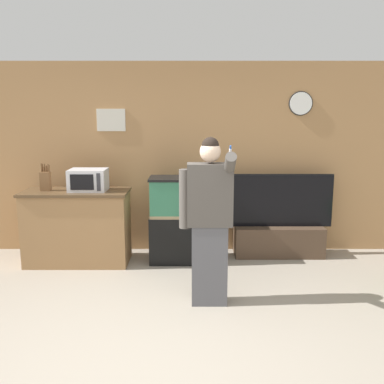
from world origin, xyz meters
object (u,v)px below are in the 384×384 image
object	(u,v)px
microwave	(87,180)
person_standing	(208,219)
counter_island	(76,227)
aquarium_on_stand	(181,219)
tv_on_stand	(277,232)
knife_block	(44,181)

from	to	relation	value
microwave	person_standing	xyz separation A→B (m)	(1.48, -1.20, -0.20)
counter_island	microwave	distance (m)	0.63
aquarium_on_stand	counter_island	bearing A→B (deg)	-176.93
tv_on_stand	knife_block	bearing A→B (deg)	-174.52
counter_island	aquarium_on_stand	bearing A→B (deg)	3.07
tv_on_stand	counter_island	bearing A→B (deg)	-173.72
counter_island	microwave	size ratio (longest dim) A/B	2.89
knife_block	person_standing	distance (m)	2.36
knife_block	counter_island	bearing A→B (deg)	-0.25
microwave	knife_block	world-z (taller)	knife_block
counter_island	aquarium_on_stand	world-z (taller)	aquarium_on_stand
knife_block	microwave	bearing A→B (deg)	0.12
aquarium_on_stand	knife_block	bearing A→B (deg)	-177.66
aquarium_on_stand	tv_on_stand	world-z (taller)	tv_on_stand
counter_island	tv_on_stand	size ratio (longest dim) A/B	0.93
aquarium_on_stand	person_standing	distance (m)	1.34
counter_island	tv_on_stand	world-z (taller)	tv_on_stand
microwave	knife_block	distance (m)	0.54
aquarium_on_stand	person_standing	xyz separation A→B (m)	(0.30, -1.27, 0.33)
microwave	person_standing	size ratio (longest dim) A/B	0.27
knife_block	aquarium_on_stand	world-z (taller)	knife_block
tv_on_stand	person_standing	xyz separation A→B (m)	(-1.01, -1.49, 0.56)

